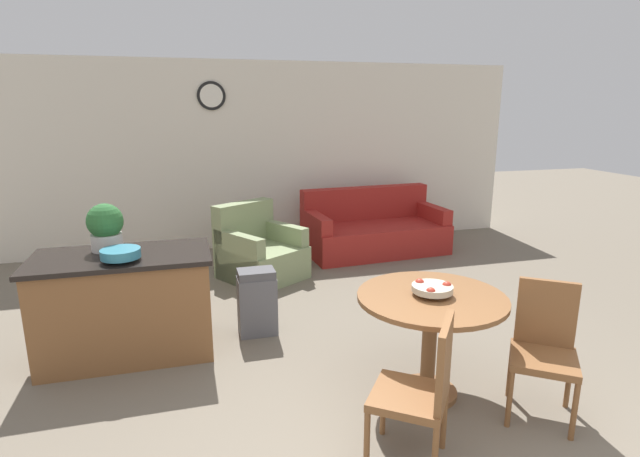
{
  "coord_description": "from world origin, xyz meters",
  "views": [
    {
      "loc": [
        -1.12,
        -1.86,
        2.08
      ],
      "look_at": [
        0.07,
        2.42,
        0.98
      ],
      "focal_mm": 28.0,
      "sensor_mm": 36.0,
      "label": 1
    }
  ],
  "objects_px": {
    "dining_chair_near_left": "(422,387)",
    "kitchen_island": "(126,305)",
    "dining_table": "(431,319)",
    "fruit_bowl": "(432,288)",
    "trash_bin": "(257,302)",
    "armchair": "(259,254)",
    "teal_bowl": "(121,254)",
    "potted_plant": "(105,226)",
    "couch": "(373,231)",
    "dining_chair_near_right": "(544,344)"
  },
  "relations": [
    {
      "from": "dining_chair_near_left",
      "to": "kitchen_island",
      "type": "height_order",
      "value": "dining_chair_near_left"
    },
    {
      "from": "dining_table",
      "to": "fruit_bowl",
      "type": "relative_size",
      "value": 3.66
    },
    {
      "from": "fruit_bowl",
      "to": "trash_bin",
      "type": "height_order",
      "value": "fruit_bowl"
    },
    {
      "from": "kitchen_island",
      "to": "armchair",
      "type": "height_order",
      "value": "armchair"
    },
    {
      "from": "fruit_bowl",
      "to": "teal_bowl",
      "type": "relative_size",
      "value": 0.95
    },
    {
      "from": "armchair",
      "to": "kitchen_island",
      "type": "bearing_deg",
      "value": -161.23
    },
    {
      "from": "fruit_bowl",
      "to": "teal_bowl",
      "type": "bearing_deg",
      "value": 153.37
    },
    {
      "from": "dining_table",
      "to": "potted_plant",
      "type": "relative_size",
      "value": 2.63
    },
    {
      "from": "trash_bin",
      "to": "couch",
      "type": "relative_size",
      "value": 0.31
    },
    {
      "from": "potted_plant",
      "to": "armchair",
      "type": "relative_size",
      "value": 0.34
    },
    {
      "from": "potted_plant",
      "to": "armchair",
      "type": "height_order",
      "value": "potted_plant"
    },
    {
      "from": "dining_table",
      "to": "kitchen_island",
      "type": "height_order",
      "value": "kitchen_island"
    },
    {
      "from": "dining_chair_near_right",
      "to": "teal_bowl",
      "type": "distance_m",
      "value": 3.19
    },
    {
      "from": "dining_table",
      "to": "dining_chair_near_right",
      "type": "bearing_deg",
      "value": -30.86
    },
    {
      "from": "dining_chair_near_left",
      "to": "kitchen_island",
      "type": "bearing_deg",
      "value": 79.6
    },
    {
      "from": "couch",
      "to": "armchair",
      "type": "height_order",
      "value": "armchair"
    },
    {
      "from": "kitchen_island",
      "to": "potted_plant",
      "type": "distance_m",
      "value": 0.68
    },
    {
      "from": "couch",
      "to": "dining_chair_near_right",
      "type": "bearing_deg",
      "value": -98.68
    },
    {
      "from": "kitchen_island",
      "to": "trash_bin",
      "type": "relative_size",
      "value": 2.29
    },
    {
      "from": "armchair",
      "to": "potted_plant",
      "type": "bearing_deg",
      "value": -166.72
    },
    {
      "from": "potted_plant",
      "to": "trash_bin",
      "type": "height_order",
      "value": "potted_plant"
    },
    {
      "from": "kitchen_island",
      "to": "fruit_bowl",
      "type": "bearing_deg",
      "value": -30.0
    },
    {
      "from": "dining_chair_near_left",
      "to": "potted_plant",
      "type": "relative_size",
      "value": 2.31
    },
    {
      "from": "dining_chair_near_right",
      "to": "kitchen_island",
      "type": "bearing_deg",
      "value": 6.4
    },
    {
      "from": "fruit_bowl",
      "to": "potted_plant",
      "type": "bearing_deg",
      "value": 148.14
    },
    {
      "from": "kitchen_island",
      "to": "teal_bowl",
      "type": "relative_size",
      "value": 4.68
    },
    {
      "from": "potted_plant",
      "to": "couch",
      "type": "xyz_separation_m",
      "value": [
        3.28,
        2.17,
        -0.79
      ]
    },
    {
      "from": "dining_table",
      "to": "teal_bowl",
      "type": "relative_size",
      "value": 3.46
    },
    {
      "from": "fruit_bowl",
      "to": "armchair",
      "type": "distance_m",
      "value": 3.06
    },
    {
      "from": "dining_table",
      "to": "armchair",
      "type": "xyz_separation_m",
      "value": [
        -0.79,
        2.91,
        -0.3
      ]
    },
    {
      "from": "dining_table",
      "to": "dining_chair_near_right",
      "type": "distance_m",
      "value": 0.77
    },
    {
      "from": "couch",
      "to": "armchair",
      "type": "bearing_deg",
      "value": -162.73
    },
    {
      "from": "kitchen_island",
      "to": "potted_plant",
      "type": "xyz_separation_m",
      "value": [
        -0.12,
        0.17,
        0.65
      ]
    },
    {
      "from": "kitchen_island",
      "to": "armchair",
      "type": "bearing_deg",
      "value": 50.23
    },
    {
      "from": "teal_bowl",
      "to": "trash_bin",
      "type": "relative_size",
      "value": 0.49
    },
    {
      "from": "dining_chair_near_left",
      "to": "couch",
      "type": "relative_size",
      "value": 0.45
    },
    {
      "from": "dining_chair_near_right",
      "to": "kitchen_island",
      "type": "height_order",
      "value": "dining_chair_near_right"
    },
    {
      "from": "potted_plant",
      "to": "armchair",
      "type": "xyz_separation_m",
      "value": [
        1.5,
        1.49,
        -0.79
      ]
    },
    {
      "from": "dining_chair_near_right",
      "to": "couch",
      "type": "distance_m",
      "value": 4.0
    },
    {
      "from": "couch",
      "to": "fruit_bowl",
      "type": "bearing_deg",
      "value": -109.26
    },
    {
      "from": "fruit_bowl",
      "to": "kitchen_island",
      "type": "distance_m",
      "value": 2.53
    },
    {
      "from": "potted_plant",
      "to": "dining_table",
      "type": "bearing_deg",
      "value": -31.85
    },
    {
      "from": "fruit_bowl",
      "to": "potted_plant",
      "type": "height_order",
      "value": "potted_plant"
    },
    {
      "from": "trash_bin",
      "to": "couch",
      "type": "bearing_deg",
      "value": 47.77
    },
    {
      "from": "kitchen_island",
      "to": "armchair",
      "type": "relative_size",
      "value": 1.21
    },
    {
      "from": "dining_table",
      "to": "kitchen_island",
      "type": "relative_size",
      "value": 0.74
    },
    {
      "from": "potted_plant",
      "to": "trash_bin",
      "type": "relative_size",
      "value": 0.64
    },
    {
      "from": "kitchen_island",
      "to": "trash_bin",
      "type": "distance_m",
      "value": 1.13
    },
    {
      "from": "potted_plant",
      "to": "couch",
      "type": "bearing_deg",
      "value": 33.57
    },
    {
      "from": "dining_chair_near_left",
      "to": "dining_chair_near_right",
      "type": "xyz_separation_m",
      "value": [
        1.04,
        0.26,
        0.0
      ]
    }
  ]
}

